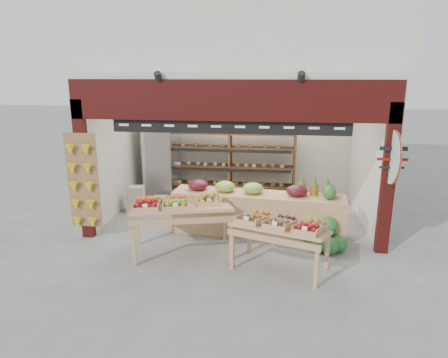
% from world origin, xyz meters
% --- Properties ---
extents(ground, '(60.00, 60.00, 0.00)m').
position_xyz_m(ground, '(0.00, 0.00, 0.00)').
color(ground, slate).
rests_on(ground, ground).
extents(shop_structure, '(6.36, 5.12, 5.40)m').
position_xyz_m(shop_structure, '(0.00, 1.61, 3.92)').
color(shop_structure, beige).
rests_on(shop_structure, ground).
extents(banana_board, '(0.60, 0.15, 1.80)m').
position_xyz_m(banana_board, '(-2.73, -1.17, 1.12)').
color(banana_board, '#956844').
rests_on(banana_board, ground).
extents(gift_sign, '(0.04, 0.93, 0.92)m').
position_xyz_m(gift_sign, '(2.75, -1.15, 1.75)').
color(gift_sign, '#C4F6DA').
rests_on(gift_sign, ground).
extents(back_shelving, '(3.21, 0.53, 1.97)m').
position_xyz_m(back_shelving, '(-0.29, 1.71, 1.24)').
color(back_shelving, brown).
rests_on(back_shelving, ground).
extents(refrigerator, '(0.81, 0.81, 1.93)m').
position_xyz_m(refrigerator, '(-2.01, 1.61, 0.96)').
color(refrigerator, silver).
rests_on(refrigerator, ground).
extents(cardboard_stack, '(0.97, 0.72, 0.60)m').
position_xyz_m(cardboard_stack, '(-2.12, 0.55, 0.22)').
color(cardboard_stack, beige).
rests_on(cardboard_stack, ground).
extents(mid_counter, '(3.38, 0.91, 1.06)m').
position_xyz_m(mid_counter, '(0.50, -0.49, 0.46)').
color(mid_counter, tan).
rests_on(mid_counter, ground).
extents(display_table_left, '(1.92, 1.37, 1.09)m').
position_xyz_m(display_table_left, '(-0.88, -1.51, 0.85)').
color(display_table_left, tan).
rests_on(display_table_left, ground).
extents(display_table_right, '(1.68, 1.27, 0.96)m').
position_xyz_m(display_table_right, '(0.95, -1.92, 0.75)').
color(display_table_right, tan).
rests_on(display_table_right, ground).
extents(watermelon_pile, '(0.76, 0.76, 0.59)m').
position_xyz_m(watermelon_pile, '(1.79, -1.03, 0.20)').
color(watermelon_pile, '#1B531D').
rests_on(watermelon_pile, ground).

